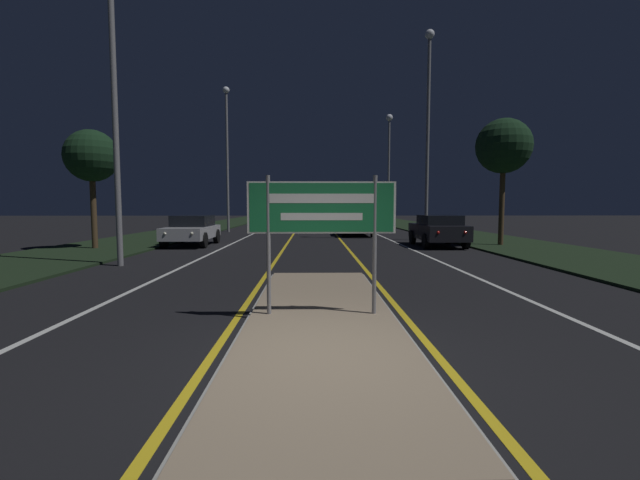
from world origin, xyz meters
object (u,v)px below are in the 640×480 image
object	(u,v)px
highway_sign	(322,214)
streetlight_right_near	(428,112)
car_receding_0	(438,230)
car_receding_1	(356,224)
streetlight_left_near	(113,58)
car_approaching_0	(192,229)
car_receding_2	(375,218)
streetlight_right_far	(389,151)
streetlight_left_far	(227,144)

from	to	relation	value
highway_sign	streetlight_right_near	bearing A→B (deg)	69.58
car_receding_0	car_receding_1	distance (m)	8.10
streetlight_left_near	car_approaching_0	bearing A→B (deg)	87.55
car_receding_1	car_receding_2	world-z (taller)	car_receding_2
streetlight_right_far	car_approaching_0	bearing A→B (deg)	-125.87
car_receding_1	car_receding_2	distance (m)	14.07
highway_sign	car_receding_2	world-z (taller)	highway_sign
highway_sign	car_receding_1	xyz separation A→B (m)	(2.66, 20.41, -1.04)
car_receding_1	car_approaching_0	xyz separation A→B (m)	(-8.60, -6.79, 0.05)
streetlight_left_far	streetlight_right_far	size ratio (longest dim) A/B	1.05
streetlight_left_near	streetlight_left_far	bearing A→B (deg)	90.24
car_receding_0	car_receding_2	bearing A→B (deg)	89.63
streetlight_left_far	streetlight_right_near	size ratio (longest dim) A/B	0.92
car_receding_2	streetlight_right_near	bearing A→B (deg)	-89.24
streetlight_left_far	streetlight_right_near	world-z (taller)	streetlight_right_near
streetlight_right_near	car_receding_1	bearing A→B (deg)	131.36
car_receding_1	streetlight_left_far	bearing A→B (deg)	155.89
highway_sign	streetlight_left_near	distance (m)	10.17
streetlight_left_far	car_approaching_0	size ratio (longest dim) A/B	2.49
streetlight_left_far	streetlight_right_far	bearing A→B (deg)	26.87
car_receding_0	car_approaching_0	size ratio (longest dim) A/B	0.98
streetlight_right_near	car_receding_2	bearing A→B (deg)	90.76
streetlight_right_far	car_receding_2	bearing A→B (deg)	102.82
highway_sign	streetlight_right_near	world-z (taller)	streetlight_right_near
highway_sign	car_receding_0	distance (m)	14.18
streetlight_left_near	car_receding_1	world-z (taller)	streetlight_left_near
streetlight_right_far	car_receding_1	distance (m)	12.78
streetlight_right_near	car_approaching_0	size ratio (longest dim) A/B	2.70
car_receding_0	car_receding_2	size ratio (longest dim) A/B	0.93
car_receding_2	streetlight_left_far	bearing A→B (deg)	-141.62
car_receding_0	streetlight_left_far	bearing A→B (deg)	136.39
highway_sign	car_receding_2	xyz separation A→B (m)	(5.90, 34.10, -1.02)
streetlight_right_far	car_receding_1	bearing A→B (deg)	-110.49
streetlight_left_far	car_approaching_0	bearing A→B (deg)	-88.01
car_receding_0	car_receding_1	bearing A→B (deg)	112.50
highway_sign	streetlight_left_far	distance (m)	25.64
streetlight_right_far	car_receding_1	size ratio (longest dim) A/B	2.11
streetlight_right_near	car_receding_2	distance (m)	18.70
car_receding_1	highway_sign	bearing A→B (deg)	-97.42
car_receding_0	streetlight_right_far	bearing A→B (deg)	87.31
highway_sign	car_receding_0	size ratio (longest dim) A/B	0.59
streetlight_right_near	car_receding_0	size ratio (longest dim) A/B	2.75
highway_sign	streetlight_right_near	distance (m)	18.32
car_receding_0	car_receding_1	xyz separation A→B (m)	(-3.10, 7.49, -0.07)
streetlight_left_far	streetlight_right_far	world-z (taller)	streetlight_left_far
streetlight_right_far	car_receding_0	world-z (taller)	streetlight_right_far
car_receding_0	car_approaching_0	world-z (taller)	car_receding_0
streetlight_left_far	car_receding_0	bearing A→B (deg)	-43.61
streetlight_left_near	car_receding_0	xyz separation A→B (m)	(12.00, 6.37, -5.63)
streetlight_left_far	car_approaching_0	xyz separation A→B (m)	(0.38, -10.81, -5.60)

